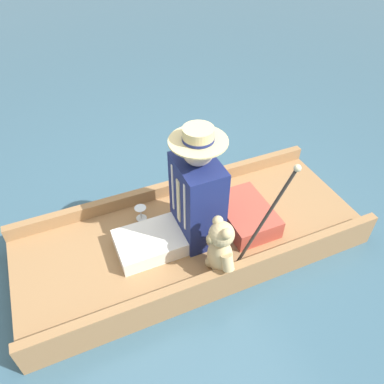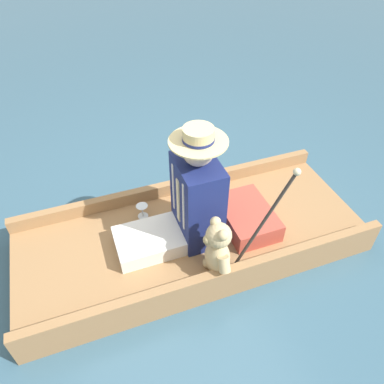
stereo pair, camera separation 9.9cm
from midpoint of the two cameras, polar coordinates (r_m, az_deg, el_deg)
ground_plane at (r=2.76m, az=-1.09°, el=-8.25°), size 16.00×16.00×0.00m
punt_boat at (r=2.69m, az=-1.12°, el=-7.09°), size 0.95×2.41×0.25m
seat_cushion at (r=2.68m, az=7.07°, el=-3.49°), size 0.48×0.33×0.14m
seated_person at (r=2.39m, az=-1.77°, el=-1.62°), size 0.36×0.74×0.86m
teddy_bear at (r=2.29m, az=3.02°, el=-8.71°), size 0.30×0.17×0.43m
wine_glass at (r=2.71m, az=-8.89°, el=-2.87°), size 0.08×0.08×0.11m
walking_cane at (r=2.23m, az=10.62°, el=-2.78°), size 0.04×0.36×0.72m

